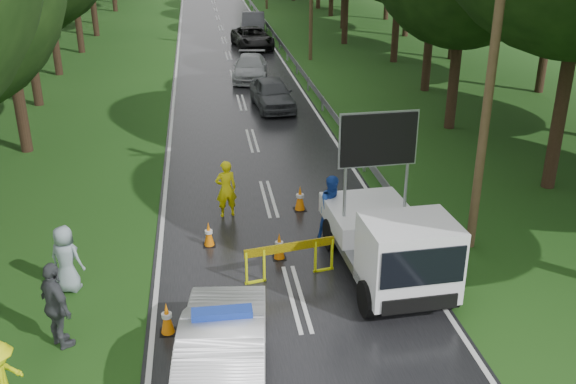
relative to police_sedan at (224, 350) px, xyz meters
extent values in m
plane|color=#1A4413|center=(1.85, 2.79, -0.76)|extent=(160.00, 160.00, 0.00)
cube|color=black|center=(1.85, 32.79, -0.75)|extent=(7.00, 140.00, 0.02)
cylinder|color=gray|center=(5.55, 2.79, -0.41)|extent=(0.12, 0.12, 0.70)
cube|color=gray|center=(5.55, 32.79, -0.21)|extent=(0.05, 60.00, 0.30)
cylinder|color=#493921|center=(7.05, 4.79, 4.24)|extent=(0.24, 0.24, 10.00)
imported|color=white|center=(0.00, 0.00, 0.00)|extent=(2.07, 4.75, 1.52)
cube|color=#1938A5|center=(0.00, 0.00, 0.83)|extent=(1.17, 0.43, 0.15)
cube|color=gray|center=(4.22, 3.99, -0.20)|extent=(2.30, 4.44, 0.26)
cube|color=white|center=(4.17, 5.02, 0.22)|extent=(2.30, 2.59, 0.57)
cube|color=white|center=(4.32, 2.13, 0.53)|extent=(2.15, 1.76, 1.76)
cube|color=black|center=(4.37, 1.29, 0.73)|extent=(1.91, 0.14, 0.88)
cube|color=black|center=(4.19, 4.61, 2.54)|extent=(1.97, 0.23, 1.34)
cylinder|color=black|center=(3.35, 1.87, -0.33)|extent=(0.34, 0.88, 0.87)
cylinder|color=black|center=(5.31, 1.98, -0.33)|extent=(0.34, 0.88, 0.87)
cylinder|color=black|center=(3.17, 5.18, -0.33)|extent=(0.34, 0.88, 0.87)
cylinder|color=black|center=(5.13, 5.28, -0.33)|extent=(0.34, 0.88, 0.87)
cube|color=#CFDC0C|center=(0.72, 3.58, -0.31)|extent=(0.06, 0.06, 0.91)
cube|color=#CFDC0C|center=(1.16, 3.67, -0.31)|extent=(0.06, 0.06, 0.91)
cube|color=#CFDC0C|center=(2.50, 3.92, -0.31)|extent=(0.06, 0.06, 0.91)
cube|color=#CFDC0C|center=(2.95, 4.01, -0.31)|extent=(0.06, 0.06, 0.91)
cube|color=#F2CC00|center=(1.83, 3.79, 0.10)|extent=(2.33, 0.49, 0.23)
imported|color=yellow|center=(0.44, 7.69, 0.13)|extent=(0.73, 0.56, 1.79)
imported|color=#183EA2|center=(3.34, 5.79, 0.18)|extent=(1.07, 0.93, 1.88)
imported|color=#E8F50D|center=(-3.97, -0.40, 0.04)|extent=(0.91, 1.18, 1.60)
imported|color=#414449|center=(-3.38, 1.67, 0.23)|extent=(1.08, 1.22, 1.98)
imported|color=#8A9BA6|center=(-3.59, 3.96, 0.09)|extent=(0.98, 0.82, 1.71)
imported|color=#3C3F43|center=(3.25, 19.59, -0.04)|extent=(2.05, 4.37, 1.45)
imported|color=#A5A8AD|center=(2.73, 25.86, -0.10)|extent=(2.45, 4.75, 1.32)
imported|color=black|center=(3.70, 35.47, -0.05)|extent=(2.96, 5.39, 1.43)
imported|color=#3C3E44|center=(4.32, 41.47, 0.06)|extent=(2.28, 5.14, 1.64)
cube|color=black|center=(-1.16, 1.79, -0.75)|extent=(0.37, 0.37, 0.03)
cone|color=orange|center=(-1.16, 1.79, -0.36)|extent=(0.30, 0.30, 0.75)
cube|color=black|center=(1.69, 4.79, -0.75)|extent=(0.36, 0.36, 0.03)
cone|color=orange|center=(1.69, 4.79, -0.37)|extent=(0.30, 0.30, 0.74)
cube|color=black|center=(2.72, 7.79, -0.75)|extent=(0.39, 0.39, 0.03)
cone|color=orange|center=(2.72, 7.79, -0.34)|extent=(0.32, 0.32, 0.79)
cube|color=black|center=(-0.15, 5.79, -0.75)|extent=(0.35, 0.35, 0.03)
cone|color=orange|center=(-0.15, 5.79, -0.39)|extent=(0.28, 0.28, 0.71)
cube|color=black|center=(4.35, 7.15, -0.75)|extent=(0.38, 0.38, 0.03)
cone|color=orange|center=(4.35, 7.15, -0.35)|extent=(0.32, 0.32, 0.79)
camera|label=1|loc=(-0.19, -10.20, 7.61)|focal=40.00mm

